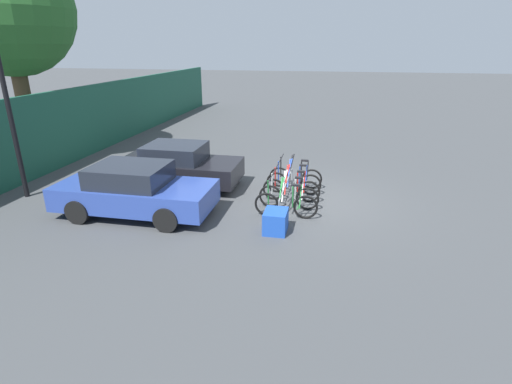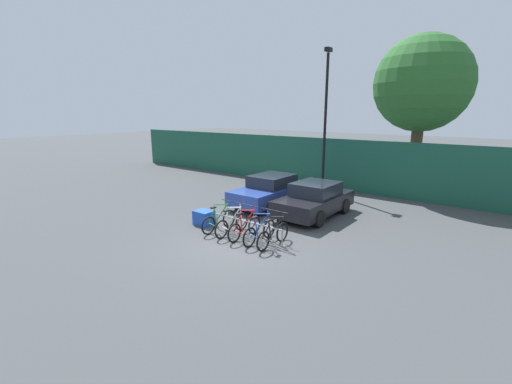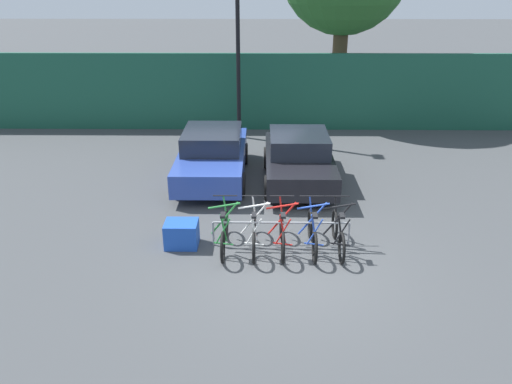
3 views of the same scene
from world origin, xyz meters
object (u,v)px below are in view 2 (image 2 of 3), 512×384
object	(u,v)px
bicycle_red	(245,228)
bicycle_black	(273,235)
bike_rack	(247,224)
car_blue	(271,190)
bicycle_green	(219,221)
tree_behind_hoarding	(422,85)
bicycle_white	(232,224)
lamp_post	(325,116)
bicycle_blue	(260,231)
car_black	(314,200)
cargo_crate	(204,218)

from	to	relation	value
bicycle_red	bicycle_black	world-z (taller)	same
bike_rack	car_blue	distance (m)	4.29
bicycle_green	tree_behind_hoarding	distance (m)	12.54
tree_behind_hoarding	bicycle_green	bearing A→B (deg)	-109.47
bicycle_black	bicycle_white	bearing A→B (deg)	177.21
bike_rack	tree_behind_hoarding	world-z (taller)	tree_behind_hoarding
car_blue	lamp_post	distance (m)	5.19
bike_rack	tree_behind_hoarding	xyz separation A→B (m)	(2.61, 10.62, 5.06)
bicycle_blue	bike_rack	bearing A→B (deg)	164.32
car_black	car_blue	bearing A→B (deg)	173.21
bicycle_white	lamp_post	size ratio (longest dim) A/B	0.23
car_black	tree_behind_hoarding	xyz separation A→B (m)	(2.01, 7.03, 4.84)
bicycle_blue	tree_behind_hoarding	xyz separation A→B (m)	(1.96, 10.77, 5.16)
bicycle_green	bicycle_red	bearing A→B (deg)	1.30
car_blue	tree_behind_hoarding	distance (m)	9.40
bicycle_green	bicycle_blue	world-z (taller)	same
lamp_post	tree_behind_hoarding	size ratio (longest dim) A/B	0.92
car_blue	bicycle_white	bearing A→B (deg)	-72.99
bike_rack	bicycle_red	bearing A→B (deg)	-83.70
car_blue	bicycle_red	bearing A→B (deg)	-65.71
bicycle_black	tree_behind_hoarding	xyz separation A→B (m)	(1.42, 10.77, 5.16)
bicycle_red	cargo_crate	world-z (taller)	bicycle_red
bike_rack	bicycle_black	distance (m)	1.21
cargo_crate	car_black	bearing A→B (deg)	52.94
bicycle_blue	car_black	distance (m)	3.76
tree_behind_hoarding	car_black	bearing A→B (deg)	-105.95
bike_rack	cargo_crate	distance (m)	2.13
bicycle_red	lamp_post	size ratio (longest dim) A/B	0.23
bicycle_blue	cargo_crate	bearing A→B (deg)	174.36
bicycle_red	car_blue	size ratio (longest dim) A/B	0.41
cargo_crate	bike_rack	bearing A→B (deg)	0.45
lamp_post	cargo_crate	distance (m)	8.73
bike_rack	bicycle_blue	xyz separation A→B (m)	(0.66, -0.15, -0.10)
bicycle_green	car_blue	bearing A→B (deg)	99.85
bicycle_white	car_blue	size ratio (longest dim) A/B	0.41
bicycle_green	bicycle_red	xyz separation A→B (m)	(1.21, 0.00, 0.00)
car_blue	car_black	bearing A→B (deg)	-6.79
bicycle_green	car_blue	distance (m)	4.09
car_black	bicycle_white	bearing A→B (deg)	-107.40
car_black	tree_behind_hoarding	bearing A→B (deg)	74.05
bicycle_red	lamp_post	distance (m)	8.85
bicycle_black	car_blue	world-z (taller)	car_blue
bicycle_green	car_black	bearing A→B (deg)	65.62
lamp_post	car_blue	bearing A→B (deg)	-98.36
car_blue	lamp_post	size ratio (longest dim) A/B	0.58
bicycle_black	tree_behind_hoarding	distance (m)	12.03
car_blue	car_black	distance (m)	2.43
bike_rack	bicycle_white	distance (m)	0.60
bicycle_black	bike_rack	bearing A→B (deg)	170.13
bike_rack	cargo_crate	world-z (taller)	bike_rack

